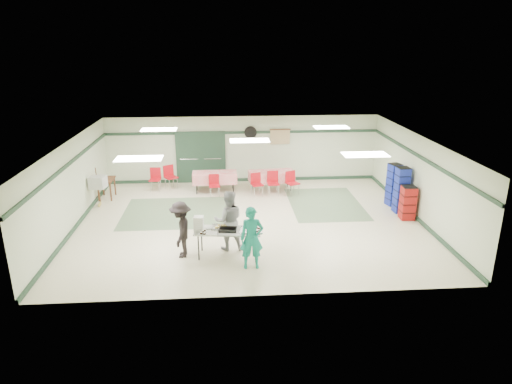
{
  "coord_description": "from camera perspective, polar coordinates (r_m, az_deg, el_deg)",
  "views": [
    {
      "loc": [
        -0.79,
        -13.69,
        5.64
      ],
      "look_at": [
        0.18,
        -0.3,
        1.11
      ],
      "focal_mm": 32.0,
      "sensor_mm": 36.0,
      "label": 1
    }
  ],
  "objects": [
    {
      "name": "chair_b",
      "position": [
        17.15,
        0.05,
        1.27
      ],
      "size": [
        0.48,
        0.48,
        0.85
      ],
      "rotation": [
        0.0,
        0.0,
        0.26
      ],
      "color": "red",
      "rests_on": "floor"
    },
    {
      "name": "broom",
      "position": [
        16.94,
        -19.13,
        0.72
      ],
      "size": [
        0.08,
        0.23,
        1.39
      ],
      "primitive_type": "cylinder",
      "rotation": [
        0.14,
        0.0,
        -0.23
      ],
      "color": "brown",
      "rests_on": "floor"
    },
    {
      "name": "baseboard_right",
      "position": [
        16.05,
        19.14,
        -2.78
      ],
      "size": [
        0.06,
        9.0,
        0.12
      ],
      "primitive_type": "cube",
      "rotation": [
        0.0,
        0.0,
        1.57
      ],
      "color": "#203A2A",
      "rests_on": "floor"
    },
    {
      "name": "volunteer_dark",
      "position": [
        12.43,
        -9.36,
        -4.65
      ],
      "size": [
        0.61,
        1.02,
        1.56
      ],
      "primitive_type": "imported",
      "rotation": [
        0.0,
        0.0,
        -1.6
      ],
      "color": "black",
      "rests_on": "floor"
    },
    {
      "name": "double_door_right",
      "position": [
        18.71,
        -5.43,
        4.35
      ],
      "size": [
        0.9,
        0.06,
        2.1
      ],
      "primitive_type": "cube",
      "color": "gray",
      "rests_on": "floor"
    },
    {
      "name": "crate_stack_blue_a",
      "position": [
        16.78,
        16.8,
        0.9
      ],
      "size": [
        0.47,
        0.47,
        1.51
      ],
      "primitive_type": "cube",
      "rotation": [
        0.0,
        0.0,
        0.25
      ],
      "color": "navy",
      "rests_on": "floor"
    },
    {
      "name": "chair_a",
      "position": [
        17.2,
        2.13,
        1.44
      ],
      "size": [
        0.44,
        0.44,
        0.91
      ],
      "rotation": [
        0.0,
        0.0,
        0.04
      ],
      "color": "red",
      "rests_on": "floor"
    },
    {
      "name": "crate_stack_blue_b",
      "position": [
        16.12,
        17.7,
        0.23
      ],
      "size": [
        0.43,
        0.43,
        1.59
      ],
      "primitive_type": "cube",
      "rotation": [
        0.0,
        0.0,
        0.06
      ],
      "color": "navy",
      "rests_on": "floor"
    },
    {
      "name": "office_printer",
      "position": [
        16.61,
        -19.17,
        1.18
      ],
      "size": [
        0.59,
        0.54,
        0.41
      ],
      "primitive_type": "cube",
      "rotation": [
        0.0,
        0.0,
        -0.17
      ],
      "color": "#A9A9A5",
      "rests_on": "printer_table"
    },
    {
      "name": "volunteer_grey",
      "position": [
        12.68,
        -3.45,
        -3.57
      ],
      "size": [
        0.87,
        0.7,
        1.71
      ],
      "primitive_type": "imported",
      "rotation": [
        0.0,
        0.0,
        3.21
      ],
      "color": "#959499",
      "rests_on": "floor"
    },
    {
      "name": "sheet_tray_left",
      "position": [
        12.15,
        -6.21,
        -5.09
      ],
      "size": [
        0.61,
        0.49,
        0.02
      ],
      "primitive_type": "cube",
      "rotation": [
        0.0,
        0.0,
        -0.11
      ],
      "color": "silver",
      "rests_on": "serving_table"
    },
    {
      "name": "double_door_left",
      "position": [
        18.76,
        -8.34,
        4.27
      ],
      "size": [
        0.9,
        0.06,
        2.1
      ],
      "primitive_type": "cube",
      "color": "gray",
      "rests_on": "floor"
    },
    {
      "name": "scroll_banner",
      "position": [
        18.66,
        3.02,
        6.89
      ],
      "size": [
        0.8,
        0.02,
        0.6
      ],
      "primitive_type": "cube",
      "color": "tan",
      "rests_on": "wall_back"
    },
    {
      "name": "printer_table",
      "position": [
        17.68,
        -18.23,
        1.22
      ],
      "size": [
        0.55,
        0.84,
        0.74
      ],
      "rotation": [
        0.0,
        0.0,
        -0.0
      ],
      "color": "brown",
      "rests_on": "floor"
    },
    {
      "name": "chair_loose_b",
      "position": [
        18.12,
        -12.48,
        1.86
      ],
      "size": [
        0.44,
        0.44,
        0.89
      ],
      "rotation": [
        0.0,
        0.0,
        -0.05
      ],
      "color": "red",
      "rests_on": "floor"
    },
    {
      "name": "wall_left",
      "position": [
        15.1,
        -22.12,
        0.72
      ],
      "size": [
        0.0,
        9.0,
        9.0
      ],
      "primitive_type": "plane",
      "rotation": [
        1.57,
        0.0,
        1.57
      ],
      "color": "beige",
      "rests_on": "floor"
    },
    {
      "name": "dining_table_a",
      "position": [
        17.73,
        1.94,
        2.01
      ],
      "size": [
        1.79,
        0.93,
        0.77
      ],
      "rotation": [
        0.0,
        0.0,
        0.1
      ],
      "color": "red",
      "rests_on": "floor"
    },
    {
      "name": "ceiling",
      "position": [
        14.02,
        -0.82,
        6.54
      ],
      "size": [
        11.0,
        11.0,
        0.0
      ],
      "primitive_type": "plane",
      "rotation": [
        3.14,
        0.0,
        0.0
      ],
      "color": "silver",
      "rests_on": "wall_back"
    },
    {
      "name": "dining_table_b",
      "position": [
        17.64,
        -5.19,
        1.86
      ],
      "size": [
        1.7,
        0.8,
        0.77
      ],
      "rotation": [
        0.0,
        0.0,
        0.03
      ],
      "color": "red",
      "rests_on": "floor"
    },
    {
      "name": "trim_right",
      "position": [
        15.48,
        19.91,
        4.1
      ],
      "size": [
        0.06,
        9.0,
        0.1
      ],
      "primitive_type": "cube",
      "rotation": [
        0.0,
        0.0,
        1.57
      ],
      "color": "#203A2A",
      "rests_on": "wall_back"
    },
    {
      "name": "wall_back",
      "position": [
        18.71,
        -1.61,
        5.37
      ],
      "size": [
        11.0,
        0.0,
        11.0
      ],
      "primitive_type": "plane",
      "rotation": [
        1.57,
        0.0,
        0.0
      ],
      "color": "beige",
      "rests_on": "floor"
    },
    {
      "name": "chair_loose_a",
      "position": [
        18.22,
        -10.72,
        2.16
      ],
      "size": [
        0.6,
        0.6,
        0.93
      ],
      "rotation": [
        0.0,
        0.0,
        0.59
      ],
      "color": "red",
      "rests_on": "floor"
    },
    {
      "name": "sheet_tray_right",
      "position": [
        12.22,
        -0.59,
        -4.83
      ],
      "size": [
        0.65,
        0.52,
        0.02
      ],
      "primitive_type": "cube",
      "rotation": [
        0.0,
        0.0,
        -0.11
      ],
      "color": "silver",
      "rests_on": "serving_table"
    },
    {
      "name": "floor",
      "position": [
        14.83,
        -0.77,
        -3.72
      ],
      "size": [
        11.0,
        11.0,
        0.0
      ],
      "primitive_type": "plane",
      "color": "beige",
      "rests_on": "ground"
    },
    {
      "name": "sheet_tray_mid",
      "position": [
        12.42,
        -4.13,
        -4.48
      ],
      "size": [
        0.65,
        0.52,
        0.02
      ],
      "primitive_type": "cube",
      "rotation": [
        0.0,
        0.0,
        -0.11
      ],
      "color": "silver",
      "rests_on": "serving_table"
    },
    {
      "name": "green_patch_a",
      "position": [
        15.83,
        -10.07,
        -2.53
      ],
      "size": [
        3.5,
        3.0,
        0.01
      ],
      "primitive_type": "cube",
      "color": "slate",
      "rests_on": "floor"
    },
    {
      "name": "chair_c",
      "position": [
        17.29,
        4.46,
        1.46
      ],
      "size": [
        0.55,
        0.55,
        0.9
      ],
      "rotation": [
        0.0,
        0.0,
        0.43
      ],
      "color": "red",
      "rests_on": "floor"
    },
    {
      "name": "foam_box_stack",
      "position": [
        12.26,
        -7.18,
        -3.94
      ],
      "size": [
        0.27,
        0.26,
        0.4
      ],
      "primitive_type": "cube",
      "rotation": [
        0.0,
        0.0,
        -0.11
      ],
      "color": "white",
      "rests_on": "serving_table"
    },
    {
      "name": "wall_right",
      "position": [
        15.67,
        19.73,
        1.62
      ],
      "size": [
        0.0,
        9.0,
        9.0
      ],
      "primitive_type": "plane",
      "rotation": [
        1.57,
        0.0,
        -1.57
      ],
      "color": "beige",
      "rests_on": "floor"
    },
    {
      "name": "trim_back",
      "position": [
        18.53,
        -1.63,
        7.46
      ],
      "size": [
        11.0,
        0.06,
        0.1
      ],
      "primitive_type": "cube",
      "color": "#203A2A",
      "rests_on": "wall_back"
    },
    {
      "name": "baking_pan",
      "position": [
        12.23,
        -3.54,
        -4.7
      ],
      "size": [
        0.5,
        0.34,
        0.08
      ],
      "primitive_type": "cube",
      "rotation": [
        0.0,
        0.0,
        -0.11
      ],
      "color": "black",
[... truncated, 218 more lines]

